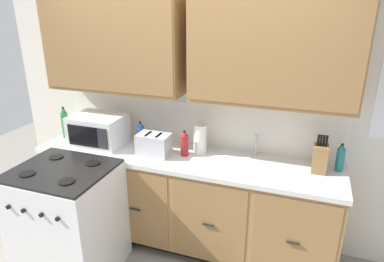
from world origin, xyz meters
TOP-DOWN VIEW (x-y plane):
  - ground_plane at (0.00, 0.00)m, footprint 8.00×8.00m
  - wall_unit at (0.00, 0.50)m, footprint 3.85×0.40m
  - counter_run at (0.00, 0.30)m, footprint 2.68×0.64m
  - stove_range at (-0.78, -0.33)m, footprint 0.76×0.68m
  - microwave at (-0.84, 0.28)m, footprint 0.48×0.37m
  - toaster at (-0.25, 0.23)m, footprint 0.28×0.18m
  - knife_block at (1.11, 0.38)m, footprint 0.11×0.14m
  - sink_faucet at (0.59, 0.51)m, footprint 0.02×0.02m
  - paper_towel_roll at (0.12, 0.41)m, footprint 0.12×0.12m
  - bottle_blue at (-0.46, 0.40)m, footprint 0.06×0.06m
  - bottle_green at (-1.25, 0.32)m, footprint 0.07×0.07m
  - bottle_teal at (1.27, 0.45)m, footprint 0.06×0.06m
  - bottle_red at (0.01, 0.31)m, footprint 0.07×0.07m

SIDE VIEW (x-z plane):
  - ground_plane at x=0.00m, z-range 0.00..0.00m
  - counter_run at x=0.00m, z-range 0.01..0.92m
  - stove_range at x=-0.78m, z-range 0.00..0.95m
  - toaster at x=-0.25m, z-range 0.90..1.09m
  - sink_faucet at x=0.59m, z-range 0.90..1.10m
  - bottle_blue at x=-0.46m, z-range 0.90..1.13m
  - bottle_teal at x=1.27m, z-range 0.90..1.13m
  - bottle_red at x=0.01m, z-range 0.90..1.13m
  - knife_block at x=1.11m, z-range 0.86..1.17m
  - paper_towel_roll at x=0.12m, z-range 0.90..1.16m
  - microwave at x=-0.84m, z-range 0.90..1.18m
  - bottle_green at x=-1.25m, z-range 0.90..1.21m
  - wall_unit at x=0.00m, z-range 0.41..2.87m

